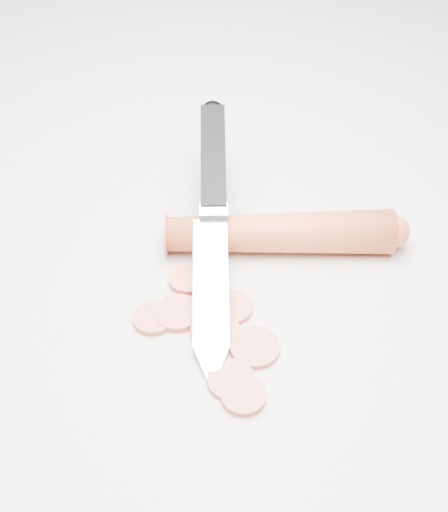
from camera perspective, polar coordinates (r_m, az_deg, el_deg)
The scene contains 11 objects.
ground at distance 0.58m, azimuth 1.86°, elevation -3.57°, with size 2.40×2.40×0.00m, color silver.
carrot at distance 0.60m, azimuth 4.48°, elevation 1.86°, with size 0.03×0.03×0.19m, color #D14E24.
carrot_slice_0 at distance 0.57m, azimuth 0.66°, elevation -4.15°, with size 0.03×0.03×0.01m, color #CE604B.
carrot_slice_1 at distance 0.54m, azimuth 2.48°, elevation -7.33°, with size 0.04×0.04×0.01m, color #CE604B.
carrot_slice_2 at distance 0.56m, azimuth -3.76°, elevation -4.60°, with size 0.04×0.04×0.01m, color #CE604B.
carrot_slice_3 at distance 0.52m, azimuth 1.57°, elevation -11.12°, with size 0.03×0.03×0.01m, color #CE604B.
carrot_slice_4 at distance 0.53m, azimuth 0.59°, elevation -9.92°, with size 0.04×0.04×0.01m, color #CE604B.
carrot_slice_5 at distance 0.56m, azimuth -5.66°, elevation -4.96°, with size 0.03×0.03×0.01m, color #CE604B.
carrot_slice_6 at distance 0.55m, azimuth -0.72°, elevation -6.01°, with size 0.04×0.04×0.01m, color #CE604B.
carrot_slice_7 at distance 0.59m, azimuth -2.90°, elevation -1.89°, with size 0.03×0.03×0.01m, color #CE604B.
kitchen_knife at distance 0.58m, azimuth -0.81°, elevation 2.37°, with size 0.19×0.22×0.08m, color silver, non-canonical shape.
Camera 1 is at (0.22, -0.30, 0.44)m, focal length 50.00 mm.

